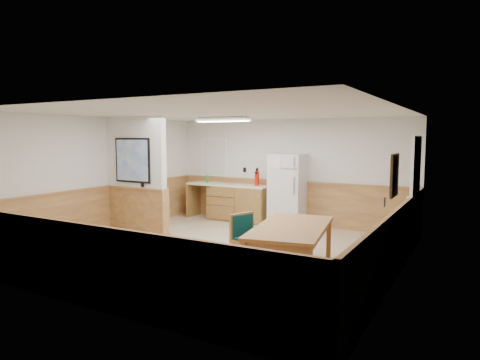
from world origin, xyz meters
The scene contains 20 objects.
ground centered at (0.00, 0.00, 0.00)m, with size 6.00×6.00×0.00m, color tan.
ceiling centered at (0.00, 0.00, 2.50)m, with size 6.00×6.00×0.02m, color white.
back_wall centered at (0.00, 3.00, 1.25)m, with size 6.00×0.02×2.50m, color white.
right_wall centered at (3.00, 0.00, 1.25)m, with size 0.02×6.00×2.50m, color white.
left_wall centered at (-3.00, 0.00, 1.25)m, with size 0.02×6.00×2.50m, color white.
wainscot_back centered at (0.00, 2.98, 0.50)m, with size 6.00×0.04×1.00m, color tan.
wainscot_right centered at (2.98, 0.00, 0.50)m, with size 0.04×6.00×1.00m, color tan.
wainscot_left centered at (-2.98, 0.00, 0.50)m, with size 0.04×6.00×1.00m, color tan.
partition_wall centered at (-2.25, 0.19, 1.23)m, with size 1.50×0.20×2.50m.
kitchen_counter centered at (-1.21, 2.68, 0.46)m, with size 2.20×0.61×1.00m.
exterior_door centered at (2.96, 1.90, 1.05)m, with size 0.07×1.02×2.15m.
kitchen_window centered at (-2.10, 2.98, 1.55)m, with size 0.80×0.04×1.00m.
wall_painting centered at (2.97, -0.30, 1.55)m, with size 0.04×0.50×0.60m.
fluorescent_fixture centered at (-0.80, 1.30, 2.45)m, with size 1.20×0.30×0.09m.
refrigerator centered at (0.13, 2.63, 0.85)m, with size 0.78×0.74×1.69m.
dining_table centered at (1.57, -0.59, 0.66)m, with size 1.35×2.15×0.75m.
dining_bench centered at (2.76, -0.49, 0.34)m, with size 0.39×1.65×0.45m.
dining_chair centered at (0.77, -0.52, 0.49)m, with size 0.80×0.66×0.85m.
fire_extinguisher centered at (-0.72, 2.73, 1.09)m, with size 0.11×0.11×0.43m.
soap_bottle centered at (-2.15, 2.71, 1.00)m, with size 0.06×0.06×0.20m, color #1A9038.
Camera 1 is at (4.00, -6.46, 2.08)m, focal length 32.00 mm.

